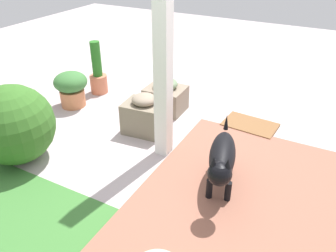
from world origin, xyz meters
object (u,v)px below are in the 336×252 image
dog (222,158)px  doormat (250,125)px  stone_planter_nearest (166,97)px  terracotta_pot_tall (98,75)px  round_shrub (13,125)px  terracotta_pot_broad (71,87)px  porch_pillar (163,29)px  stone_planter_near (145,115)px

dog → doormat: dog is taller
stone_planter_nearest → terracotta_pot_tall: bearing=-2.4°
stone_planter_nearest → round_shrub: (0.79, 1.60, 0.20)m
terracotta_pot_broad → doormat: bearing=-165.8°
porch_pillar → terracotta_pot_tall: (1.51, -0.87, -1.01)m
terracotta_pot_broad → dog: (-2.26, 0.66, 0.07)m
terracotta_pot_broad → terracotta_pot_tall: bearing=-94.5°
dog → terracotta_pot_tall: bearing=-27.3°
porch_pillar → doormat: porch_pillar is taller
stone_planter_near → doormat: 1.24m
terracotta_pot_broad → doormat: size_ratio=0.76×
porch_pillar → doormat: 1.69m
stone_planter_nearest → dog: size_ratio=0.59×
terracotta_pot_broad → stone_planter_nearest: bearing=-158.3°
stone_planter_near → doormat: stone_planter_near is taller
stone_planter_nearest → doormat: 1.09m
terracotta_pot_broad → doormat: terracotta_pot_broad is taller
porch_pillar → terracotta_pot_broad: porch_pillar is taller
doormat → terracotta_pot_broad: bearing=14.2°
porch_pillar → dog: porch_pillar is taller
stone_planter_near → terracotta_pot_broad: stone_planter_near is taller
stone_planter_near → doormat: bearing=-146.7°
stone_planter_nearest → dog: (-1.14, 1.11, 0.14)m
dog → round_shrub: bearing=14.5°
round_shrub → terracotta_pot_broad: size_ratio=1.69×
porch_pillar → terracotta_pot_broad: bearing=-13.8°
stone_planter_nearest → dog: 1.59m
porch_pillar → terracotta_pot_broad: 1.89m
round_shrub → dog: 1.99m
round_shrub → terracotta_pot_tall: 1.68m
porch_pillar → stone_planter_near: size_ratio=5.23×
stone_planter_nearest → stone_planter_near: stone_planter_near is taller
round_shrub → terracotta_pot_broad: (0.34, -1.15, -0.13)m
terracotta_pot_tall → dog: terracotta_pot_tall is taller
stone_planter_near → dog: 1.23m
round_shrub → doormat: (-1.86, -1.71, -0.37)m
terracotta_pot_broad → dog: bearing=163.8°
porch_pillar → dog: size_ratio=3.07×
round_shrub → dog: (-1.92, -0.50, -0.06)m
stone_planter_nearest → round_shrub: 1.80m
terracotta_pot_tall → doormat: (-2.16, -0.06, -0.24)m
porch_pillar → stone_planter_nearest: (0.42, -0.83, -1.07)m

